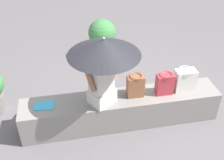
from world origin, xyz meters
TOP-DOWN VIEW (x-y plane):
  - ground_plane at (0.00, 0.00)m, footprint 14.00×14.00m
  - stone_bench at (0.00, 0.00)m, footprint 2.99×0.49m
  - person_seated at (-0.30, -0.05)m, footprint 0.50×0.42m
  - parasol at (-0.27, -0.11)m, footprint 0.95×0.95m
  - handbag_black at (0.21, 0.01)m, footprint 0.24×0.18m
  - tote_bag_canvas at (0.64, -0.02)m, footprint 0.25×0.19m
  - shoulder_bag_spare at (0.97, 0.01)m, footprint 0.31×0.23m
  - magazine at (-1.13, 0.02)m, footprint 0.30×0.23m
  - planter_near at (0.04, 2.04)m, footprint 0.57×0.57m

SIDE VIEW (x-z plane):
  - ground_plane at x=0.00m, z-range 0.00..0.00m
  - stone_bench at x=0.00m, z-range 0.00..0.49m
  - planter_near at x=0.04m, z-range 0.00..0.87m
  - magazine at x=-1.13m, z-range 0.49..0.50m
  - tote_bag_canvas at x=0.64m, z-range 0.49..0.83m
  - handbag_black at x=0.21m, z-range 0.48..0.84m
  - shoulder_bag_spare at x=0.97m, z-range 0.49..0.85m
  - person_seated at x=-0.30m, z-range 0.43..1.33m
  - parasol at x=-0.27m, z-range 0.88..1.94m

